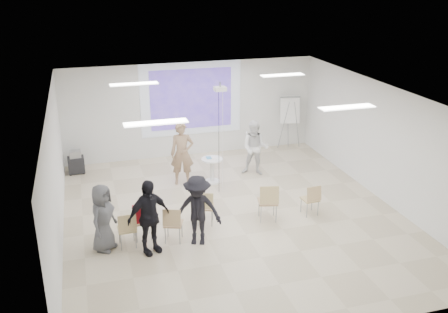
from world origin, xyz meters
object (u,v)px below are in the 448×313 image
object	(u,v)px
chair_far_left	(127,227)
pedestal_table	(212,169)
chair_right_far	(312,198)
av_cart	(76,163)
player_right	(255,145)
audience_outer	(102,214)
chair_left_inner	(173,222)
flipchart_easel	(290,110)
player_left	(182,149)
audience_left	(148,212)
audience_mid	(197,206)
laptop	(173,222)
chair_right_inner	(268,200)
chair_center	(205,205)
chair_left_mid	(143,219)

from	to	relation	value
chair_far_left	pedestal_table	bearing A→B (deg)	46.01
chair_right_far	av_cart	xyz separation A→B (m)	(-5.47, 4.41, -0.15)
player_right	chair_right_far	distance (m)	2.93
chair_right_far	audience_outer	world-z (taller)	audience_outer
player_right	audience_outer	distance (m)	5.45
chair_left_inner	flipchart_easel	size ratio (longest dim) A/B	0.48
player_left	audience_left	size ratio (longest dim) A/B	1.06
audience_mid	flipchart_easel	xyz separation A→B (m)	(4.39, 5.27, 0.40)
player_left	laptop	size ratio (longest dim) A/B	6.51
chair_right_inner	audience_mid	bearing A→B (deg)	-151.56
chair_left_inner	chair_center	xyz separation A→B (m)	(0.88, 0.59, 0.01)
player_left	player_right	size ratio (longest dim) A/B	1.13
chair_far_left	chair_left_inner	size ratio (longest dim) A/B	0.98
pedestal_table	chair_center	world-z (taller)	chair_center
player_left	chair_center	bearing A→B (deg)	-80.32
player_right	chair_center	size ratio (longest dim) A/B	2.09
player_right	chair_far_left	world-z (taller)	player_right
chair_far_left	audience_mid	world-z (taller)	audience_mid
chair_left_inner	chair_center	distance (m)	1.06
player_left	chair_left_mid	world-z (taller)	player_left
chair_left_inner	av_cart	size ratio (longest dim) A/B	1.20
chair_far_left	laptop	size ratio (longest dim) A/B	2.68
chair_right_far	av_cart	size ratio (longest dim) A/B	1.15
chair_left_mid	flipchart_easel	world-z (taller)	flipchart_easel
chair_right_far	chair_left_mid	bearing A→B (deg)	176.80
chair_right_inner	audience_left	xyz separation A→B (m)	(-2.90, -0.60, 0.38)
player_right	audience_outer	world-z (taller)	player_right
chair_left_inner	chair_right_inner	xyz separation A→B (m)	(2.36, 0.34, 0.07)
flipchart_easel	player_right	bearing A→B (deg)	-126.06
pedestal_table	chair_left_mid	size ratio (longest dim) A/B	0.86
audience_mid	audience_outer	world-z (taller)	audience_mid
audience_mid	audience_outer	xyz separation A→B (m)	(-1.98, 0.31, -0.06)
pedestal_table	chair_right_inner	bearing A→B (deg)	-75.42
chair_left_inner	audience_mid	bearing A→B (deg)	0.34
chair_left_mid	audience_outer	world-z (taller)	audience_outer
chair_left_mid	audience_mid	xyz separation A→B (m)	(1.13, -0.48, 0.39)
chair_far_left	flipchart_easel	size ratio (longest dim) A/B	0.47
chair_center	chair_right_far	world-z (taller)	chair_center
audience_mid	player_right	bearing A→B (deg)	73.72
player_right	chair_center	world-z (taller)	player_right
chair_right_far	player_left	bearing A→B (deg)	129.23
pedestal_table	audience_outer	distance (m)	4.25
chair_left_inner	laptop	bearing A→B (deg)	94.30
chair_right_inner	chair_right_far	size ratio (longest dim) A/B	1.19
laptop	flipchart_easel	size ratio (longest dim) A/B	0.18
pedestal_table	chair_right_inner	xyz separation A→B (m)	(0.68, -2.62, 0.16)
audience_mid	pedestal_table	bearing A→B (deg)	90.17
chair_center	chair_right_inner	bearing A→B (deg)	8.58
audience_mid	av_cart	size ratio (longest dim) A/B	2.57
chair_left_mid	chair_right_inner	size ratio (longest dim) A/B	0.90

